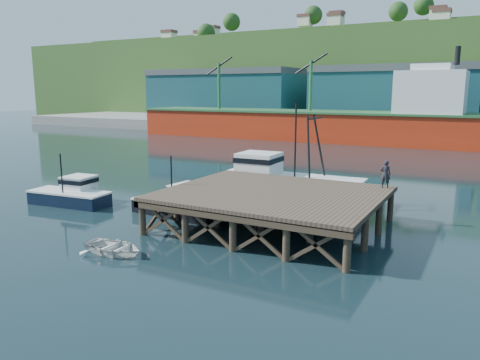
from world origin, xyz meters
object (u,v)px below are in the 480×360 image
Objects in this scene: boat_black at (182,203)px; dinghy at (113,247)px; trawler at (285,181)px; dockworker at (385,174)px; boat_navy at (72,194)px.

boat_black is 7.83m from dinghy.
dinghy is (-2.93, -14.31, -1.10)m from trawler.
boat_navy is at bearing 4.48° from dockworker.
trawler is at bearing 26.41° from boat_navy.
dockworker is at bearing 25.08° from boat_black.
boat_black is at bearing 8.70° from dockworker.
dinghy is (9.81, -6.30, -0.39)m from boat_navy.
boat_navy is 11.66m from dinghy.
dockworker is (20.14, 5.66, 2.22)m from boat_navy.
dockworker is (7.40, -2.35, 1.51)m from trawler.
dockworker reaches higher than boat_navy.
boat_navy is at bearing -165.38° from boat_black.
boat_black is 7.96m from trawler.
dinghy is at bearing 37.96° from dockworker.
boat_black is 12.71m from dockworker.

